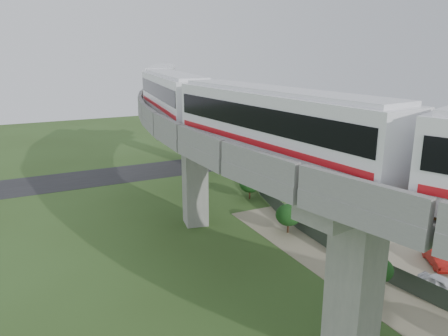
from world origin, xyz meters
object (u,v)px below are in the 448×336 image
(metro_train, at_px, (245,105))
(car_dark, at_px, (373,232))
(car_white, at_px, (443,286))
(car_red, at_px, (438,257))

(metro_train, xyz_separation_m, car_dark, (12.96, 0.27, -11.68))
(metro_train, height_order, car_dark, metro_train)
(car_dark, bearing_deg, car_white, 158.33)
(car_white, relative_size, car_red, 0.89)
(metro_train, xyz_separation_m, car_red, (13.82, -5.51, -11.65))
(metro_train, relative_size, car_red, 16.29)
(car_dark, bearing_deg, metro_train, 84.66)
(car_red, height_order, car_dark, car_red)
(metro_train, distance_m, car_dark, 17.45)
(metro_train, bearing_deg, car_dark, 1.19)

